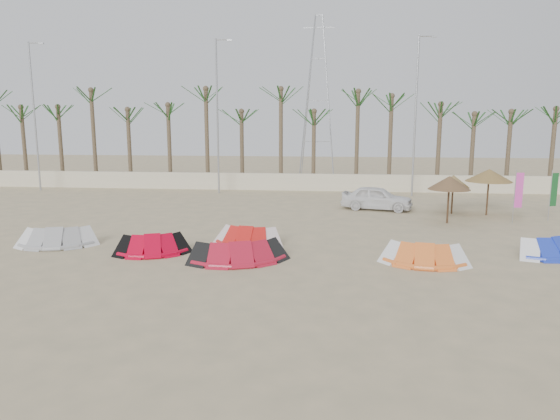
# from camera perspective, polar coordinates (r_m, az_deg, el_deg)

# --- Properties ---
(ground) EXTENTS (120.00, 120.00, 0.00)m
(ground) POSITION_cam_1_polar(r_m,az_deg,el_deg) (16.94, -2.11, -7.88)
(ground) COLOR tan
(ground) RESTS_ON ground
(boundary_wall) EXTENTS (60.00, 0.30, 1.30)m
(boundary_wall) POSITION_cam_1_polar(r_m,az_deg,el_deg) (38.30, 2.47, 3.21)
(boundary_wall) COLOR beige
(boundary_wall) RESTS_ON ground
(palm_line) EXTENTS (52.00, 4.00, 7.70)m
(palm_line) POSITION_cam_1_polar(r_m,az_deg,el_deg) (39.51, 3.66, 11.83)
(palm_line) COLOR brown
(palm_line) RESTS_ON ground
(lamp_a) EXTENTS (1.25, 0.14, 11.00)m
(lamp_a) POSITION_cam_1_polar(r_m,az_deg,el_deg) (42.28, -26.23, 9.80)
(lamp_a) COLOR #A5A8AD
(lamp_a) RESTS_ON ground
(lamp_b) EXTENTS (1.25, 0.14, 11.00)m
(lamp_b) POSITION_cam_1_polar(r_m,az_deg,el_deg) (36.89, -7.12, 10.84)
(lamp_b) COLOR #A5A8AD
(lamp_b) RESTS_ON ground
(lamp_c) EXTENTS (1.25, 0.14, 11.00)m
(lamp_c) POSITION_cam_1_polar(r_m,az_deg,el_deg) (36.42, 15.28, 10.58)
(lamp_c) COLOR #A5A8AD
(lamp_c) RESTS_ON ground
(pylon) EXTENTS (3.00, 3.00, 14.00)m
(pylon) POSITION_cam_1_polar(r_m,az_deg,el_deg) (44.28, 4.23, 3.27)
(pylon) COLOR #A5A8AD
(pylon) RESTS_ON ground
(kite_grey) EXTENTS (3.48, 2.21, 0.90)m
(kite_grey) POSITION_cam_1_polar(r_m,az_deg,el_deg) (23.39, -23.82, -2.65)
(kite_grey) COLOR #9E9E9F
(kite_grey) RESTS_ON ground
(kite_red_left) EXTENTS (3.27, 2.30, 0.90)m
(kite_red_left) POSITION_cam_1_polar(r_m,az_deg,el_deg) (20.75, -14.07, -3.62)
(kite_red_left) COLOR red
(kite_red_left) RESTS_ON ground
(kite_red_mid) EXTENTS (4.01, 2.56, 0.90)m
(kite_red_mid) POSITION_cam_1_polar(r_m,az_deg,el_deg) (19.15, -4.56, -4.47)
(kite_red_mid) COLOR #B7152C
(kite_red_mid) RESTS_ON ground
(kite_red_right) EXTENTS (3.10, 1.87, 0.90)m
(kite_red_right) POSITION_cam_1_polar(r_m,az_deg,el_deg) (21.60, -3.66, -2.80)
(kite_red_right) COLOR red
(kite_red_right) RESTS_ON ground
(kite_orange) EXTENTS (3.30, 1.92, 0.90)m
(kite_orange) POSITION_cam_1_polar(r_m,az_deg,el_deg) (19.47, 16.00, -4.61)
(kite_orange) COLOR orange
(kite_orange) RESTS_ON ground
(kite_blue) EXTENTS (3.53, 2.57, 0.90)m
(kite_blue) POSITION_cam_1_polar(r_m,az_deg,el_deg) (22.51, 28.58, -3.50)
(kite_blue) COLOR #1D36C3
(kite_blue) RESTS_ON ground
(parasol_left) EXTENTS (1.83, 1.83, 2.23)m
(parasol_left) POSITION_cam_1_polar(r_m,az_deg,el_deg) (30.05, 19.19, 3.11)
(parasol_left) COLOR #4C331E
(parasol_left) RESTS_ON ground
(parasol_mid) EXTENTS (2.16, 2.16, 2.47)m
(parasol_mid) POSITION_cam_1_polar(r_m,az_deg,el_deg) (27.09, 18.79, 2.95)
(parasol_mid) COLOR #4C331E
(parasol_mid) RESTS_ON ground
(parasol_right) EXTENTS (2.55, 2.55, 2.61)m
(parasol_right) POSITION_cam_1_polar(r_m,az_deg,el_deg) (30.26, 22.78, 3.67)
(parasol_right) COLOR #4C331E
(parasol_right) RESTS_ON ground
(flag_pink) EXTENTS (0.45, 0.08, 2.80)m
(flag_pink) POSITION_cam_1_polar(r_m,az_deg,el_deg) (28.47, 25.57, 1.89)
(flag_pink) COLOR #A5A8AD
(flag_pink) RESTS_ON ground
(flag_green) EXTENTS (0.44, 0.17, 2.72)m
(flag_green) POSITION_cam_1_polar(r_m,az_deg,el_deg) (29.94, 28.83, 1.89)
(flag_green) COLOR #A5A8AD
(flag_green) RESTS_ON ground
(car) EXTENTS (4.46, 2.57, 1.43)m
(car) POSITION_cam_1_polar(r_m,az_deg,el_deg) (30.42, 11.01, 1.36)
(car) COLOR white
(car) RESTS_ON ground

